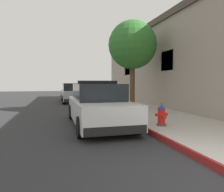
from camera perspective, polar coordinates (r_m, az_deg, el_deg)
ground_plane at (r=12.80m, az=-22.02°, el=-4.32°), size 32.10×60.00×0.20m
sidewalk_pavement at (r=13.44m, az=4.31°, el=-2.92°), size 3.20×60.00×0.16m
curb_painted_edge at (r=12.99m, az=-2.53°, el=-3.14°), size 0.08×60.00×0.16m
storefront_building at (r=14.32m, az=26.63°, el=7.84°), size 7.09×24.05×5.50m
police_cruiser at (r=8.00m, az=-3.76°, el=-2.57°), size 1.94×4.84×1.68m
parked_car_silver_ahead at (r=17.98m, az=-10.37°, el=0.78°), size 1.94×4.84×1.56m
fire_hydrant at (r=7.32m, az=13.17°, el=-5.06°), size 0.44×0.40×0.76m
street_tree at (r=12.32m, az=5.54°, el=13.42°), size 2.72×2.72×4.93m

